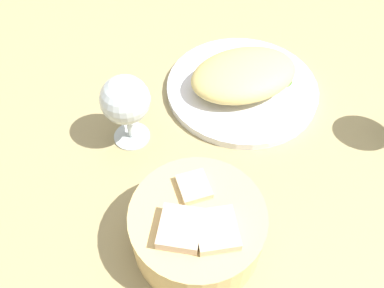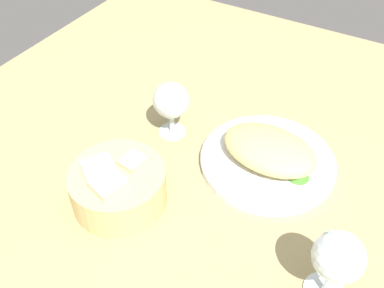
{
  "view_description": "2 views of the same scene",
  "coord_description": "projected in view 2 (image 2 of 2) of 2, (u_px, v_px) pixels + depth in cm",
  "views": [
    {
      "loc": [
        26.79,
        31.43,
        50.61
      ],
      "look_at": [
        11.05,
        -1.6,
        3.58
      ],
      "focal_mm": 37.33,
      "sensor_mm": 36.0,
      "label": 1
    },
    {
      "loc": [
        -20.6,
        48.59,
        62.47
      ],
      "look_at": [
        10.25,
        -4.74,
        4.16
      ],
      "focal_mm": 40.62,
      "sensor_mm": 36.0,
      "label": 2
    }
  ],
  "objects": [
    {
      "name": "ground_plane",
      "position": [
        226.0,
        198.0,
        0.82
      ],
      "size": [
        140.0,
        140.0,
        2.0
      ],
      "primitive_type": "cube",
      "color": "#9D8E5F"
    },
    {
      "name": "plate",
      "position": [
        267.0,
        161.0,
        0.86
      ],
      "size": [
        26.69,
        26.69,
        1.4
      ],
      "primitive_type": "cylinder",
      "color": "white",
      "rests_on": "ground_plane"
    },
    {
      "name": "omelette",
      "position": [
        269.0,
        149.0,
        0.84
      ],
      "size": [
        19.81,
        14.23,
        5.09
      ],
      "primitive_type": "ellipsoid",
      "rotation": [
        0.0,
        0.0,
        -0.08
      ],
      "color": "#D4BF6F",
      "rests_on": "plate"
    },
    {
      "name": "lettuce_garnish",
      "position": [
        298.0,
        175.0,
        0.82
      ],
      "size": [
        4.28,
        4.28,
        1.17
      ],
      "primitive_type": "cone",
      "color": "#417F2B",
      "rests_on": "plate"
    },
    {
      "name": "bread_basket",
      "position": [
        117.0,
        186.0,
        0.77
      ],
      "size": [
        17.12,
        17.12,
        8.93
      ],
      "color": "#D9B773",
      "rests_on": "ground_plane"
    },
    {
      "name": "wine_glass_near",
      "position": [
        171.0,
        102.0,
        0.88
      ],
      "size": [
        7.49,
        7.49,
        12.34
      ],
      "color": "silver",
      "rests_on": "ground_plane"
    },
    {
      "name": "wine_glass_far",
      "position": [
        338.0,
        259.0,
        0.6
      ],
      "size": [
        7.53,
        7.53,
        13.57
      ],
      "color": "silver",
      "rests_on": "ground_plane"
    }
  ]
}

